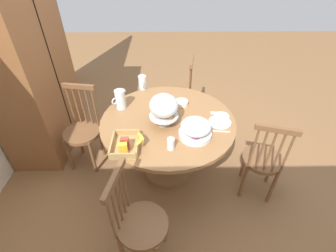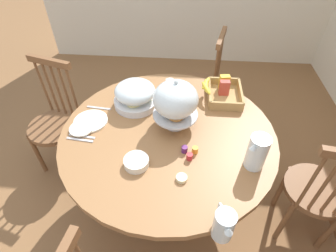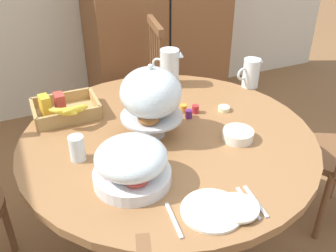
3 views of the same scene
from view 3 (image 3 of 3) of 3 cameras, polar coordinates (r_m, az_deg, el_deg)
ground_plane at (r=2.30m, az=3.22°, el=-16.00°), size 10.00×10.00×0.00m
dining_table at (r=1.87m, az=0.00°, el=-6.15°), size 1.35×1.35×0.74m
windsor_chair_near_window at (r=2.74m, az=-4.52°, el=4.41°), size 0.40×0.41×0.97m
pastry_stand_with_dome at (r=1.68m, az=-2.52°, el=4.54°), size 0.28×0.28×0.34m
fruit_platter_covered at (r=1.45m, az=-5.41°, el=-5.53°), size 0.30×0.30×0.18m
orange_juice_pitcher at (r=2.20m, az=0.21°, el=8.41°), size 0.15×0.15×0.21m
milk_pitcher at (r=2.23m, az=12.12°, el=7.51°), size 0.18×0.09×0.16m
cereal_basket at (r=1.95m, az=-15.17°, el=2.40°), size 0.32×0.30×0.12m
china_plate_large at (r=1.38m, az=6.48°, el=-12.28°), size 0.22×0.22×0.01m
china_plate_small at (r=1.39m, az=10.26°, el=-11.76°), size 0.15×0.15×0.01m
cereal_bowl at (r=1.75m, az=10.27°, el=-1.30°), size 0.14×0.14×0.04m
drinking_glass at (r=1.63m, az=-13.28°, el=-3.21°), size 0.06×0.06×0.11m
butter_dish at (r=1.98m, az=8.26°, el=2.57°), size 0.06×0.06×0.02m
jam_jar_strawberry at (r=1.94m, az=4.06°, el=2.51°), size 0.04×0.04×0.04m
jam_jar_apricot at (r=1.94m, az=2.27°, el=2.61°), size 0.04×0.04×0.04m
jam_jar_grape at (r=1.89m, az=3.06°, el=1.79°), size 0.04×0.04×0.04m
table_knife at (r=1.44m, az=11.72°, el=-11.04°), size 0.03×0.17×0.01m
dinner_fork at (r=1.45m, az=12.78°, el=-10.75°), size 0.03×0.17×0.01m
soup_spoon at (r=1.35m, az=0.82°, el=-13.68°), size 0.03×0.17×0.01m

